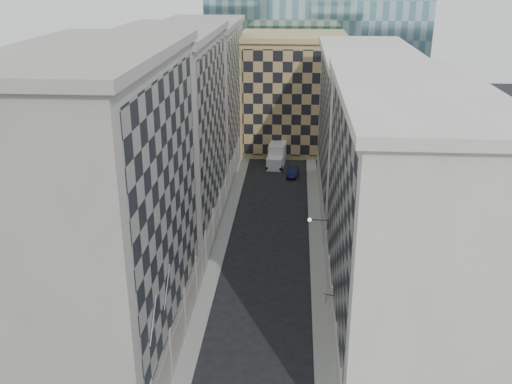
% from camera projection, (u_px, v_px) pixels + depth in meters
% --- Properties ---
extents(sidewalk_west, '(1.50, 100.00, 0.15)m').
position_uv_depth(sidewalk_west, '(220.00, 246.00, 62.36)').
color(sidewalk_west, gray).
rests_on(sidewalk_west, ground).
extents(sidewalk_east, '(1.50, 100.00, 0.15)m').
position_uv_depth(sidewalk_east, '(316.00, 249.00, 61.67)').
color(sidewalk_east, gray).
rests_on(sidewalk_east, ground).
extents(bldg_left_a, '(10.80, 22.80, 23.70)m').
position_uv_depth(bldg_left_a, '(104.00, 216.00, 40.80)').
color(bldg_left_a, gray).
rests_on(bldg_left_a, ground).
extents(bldg_left_b, '(10.80, 22.80, 22.70)m').
position_uv_depth(bldg_left_b, '(170.00, 138.00, 61.41)').
color(bldg_left_b, gray).
rests_on(bldg_left_b, ground).
extents(bldg_left_c, '(10.80, 22.80, 21.70)m').
position_uv_depth(bldg_left_c, '(202.00, 99.00, 82.02)').
color(bldg_left_c, gray).
rests_on(bldg_left_c, ground).
extents(bldg_right_a, '(10.80, 26.80, 20.70)m').
position_uv_depth(bldg_right_a, '(401.00, 221.00, 43.63)').
color(bldg_right_a, beige).
rests_on(bldg_right_a, ground).
extents(bldg_right_b, '(10.80, 28.80, 19.70)m').
position_uv_depth(bldg_right_b, '(364.00, 133.00, 68.88)').
color(bldg_right_b, beige).
rests_on(bldg_right_b, ground).
extents(tan_block, '(16.80, 14.80, 18.80)m').
position_uv_depth(tan_block, '(292.00, 92.00, 93.66)').
color(tan_block, tan).
rests_on(tan_block, ground).
extents(flagpoles_left, '(0.10, 6.33, 2.33)m').
position_uv_depth(flagpoles_left, '(160.00, 303.00, 37.22)').
color(flagpoles_left, gray).
rests_on(flagpoles_left, ground).
extents(bracket_lamp, '(1.98, 0.36, 0.36)m').
position_uv_depth(bracket_lamp, '(312.00, 220.00, 53.92)').
color(bracket_lamp, black).
rests_on(bracket_lamp, ground).
extents(box_truck, '(2.96, 6.09, 3.23)m').
position_uv_depth(box_truck, '(277.00, 156.00, 87.79)').
color(box_truck, white).
rests_on(box_truck, ground).
extents(dark_car, '(1.81, 4.16, 1.33)m').
position_uv_depth(dark_car, '(293.00, 172.00, 83.30)').
color(dark_car, '#0E1134').
rests_on(dark_car, ground).
extents(shop_sign, '(0.78, 0.68, 0.77)m').
position_uv_depth(shop_sign, '(326.00, 299.00, 45.42)').
color(shop_sign, black).
rests_on(shop_sign, ground).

